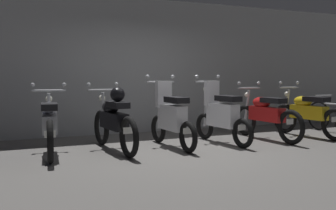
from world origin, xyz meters
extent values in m
plane|color=#565451|center=(0.00, 0.00, 0.00)|extent=(80.00, 80.00, 0.00)
cube|color=gray|center=(0.00, 2.53, 1.49)|extent=(16.00, 0.30, 2.98)
torus|color=black|center=(-1.99, 1.23, 0.33)|extent=(0.16, 0.66, 0.65)
torus|color=black|center=(-2.14, -0.06, 0.33)|extent=(0.16, 0.66, 0.65)
cube|color=#9EA0A8|center=(-2.06, 0.58, 0.52)|extent=(0.31, 0.85, 0.28)
ellipsoid|color=#9EA0A8|center=(-2.05, 0.74, 0.73)|extent=(0.31, 0.47, 0.22)
cube|color=black|center=(-2.08, 0.40, 0.80)|extent=(0.30, 0.54, 0.10)
cylinder|color=#B7BABF|center=(-2.00, 1.13, 1.02)|extent=(0.56, 0.10, 0.04)
sphere|color=#B7BABF|center=(-2.26, 1.16, 1.12)|extent=(0.07, 0.07, 0.07)
sphere|color=#B7BABF|center=(-1.74, 1.10, 1.12)|extent=(0.07, 0.07, 0.07)
cylinder|color=#B7BABF|center=(-2.00, 1.18, 0.65)|extent=(0.07, 0.16, 0.65)
sphere|color=silver|center=(-2.00, 1.18, 0.87)|extent=(0.12, 0.12, 0.12)
cube|color=white|center=(-2.13, -0.04, 0.43)|extent=(0.16, 0.03, 0.10)
torus|color=black|center=(-1.08, 1.14, 0.33)|extent=(0.14, 0.66, 0.65)
torus|color=black|center=(-0.98, -0.15, 0.33)|extent=(0.14, 0.66, 0.65)
cube|color=black|center=(-1.03, 0.50, 0.52)|extent=(0.29, 0.85, 0.28)
ellipsoid|color=black|center=(-1.04, 0.65, 0.73)|extent=(0.30, 0.46, 0.22)
cube|color=black|center=(-1.02, 0.32, 0.80)|extent=(0.28, 0.54, 0.10)
cylinder|color=#B7BABF|center=(-1.08, 1.04, 1.02)|extent=(0.56, 0.08, 0.04)
sphere|color=#B7BABF|center=(-1.34, 1.02, 1.12)|extent=(0.07, 0.07, 0.07)
sphere|color=#B7BABF|center=(-0.82, 1.06, 1.12)|extent=(0.07, 0.07, 0.07)
cylinder|color=#B7BABF|center=(-1.08, 1.09, 0.65)|extent=(0.07, 0.16, 0.65)
sphere|color=silver|center=(-1.08, 1.09, 0.87)|extent=(0.12, 0.12, 0.12)
cube|color=white|center=(-0.98, -0.13, 0.43)|extent=(0.16, 0.03, 0.10)
sphere|color=black|center=(-1.02, 0.32, 0.97)|extent=(0.24, 0.24, 0.24)
torus|color=black|center=(-0.03, 0.97, 0.27)|extent=(0.12, 0.53, 0.53)
torus|color=black|center=(0.03, -0.18, 0.27)|extent=(0.12, 0.53, 0.53)
cube|color=silver|center=(0.00, 0.40, 0.54)|extent=(0.26, 0.75, 0.44)
cube|color=silver|center=(-0.02, 0.74, 0.94)|extent=(0.29, 0.13, 0.48)
cube|color=black|center=(0.01, 0.24, 0.85)|extent=(0.27, 0.53, 0.10)
cylinder|color=#B7BABF|center=(-0.02, 0.88, 1.16)|extent=(0.56, 0.06, 0.04)
sphere|color=#B7BABF|center=(-0.28, 0.87, 1.26)|extent=(0.07, 0.07, 0.07)
sphere|color=#B7BABF|center=(0.23, 0.89, 1.26)|extent=(0.07, 0.07, 0.07)
cylinder|color=#B7BABF|center=(-0.03, 0.93, 0.69)|extent=(0.06, 0.15, 0.85)
sphere|color=silver|center=(-0.03, 0.93, 1.01)|extent=(0.12, 0.12, 0.12)
cube|color=white|center=(0.03, -0.15, 0.36)|extent=(0.16, 0.02, 0.10)
torus|color=black|center=(0.97, 0.96, 0.27)|extent=(0.15, 0.54, 0.53)
torus|color=black|center=(1.09, -0.18, 0.27)|extent=(0.15, 0.54, 0.53)
cube|color=silver|center=(1.03, 0.39, 0.54)|extent=(0.30, 0.76, 0.44)
cube|color=silver|center=(0.99, 0.73, 0.94)|extent=(0.29, 0.15, 0.48)
cube|color=black|center=(1.05, 0.23, 0.85)|extent=(0.29, 0.54, 0.10)
cylinder|color=#B7BABF|center=(0.98, 0.87, 1.16)|extent=(0.56, 0.10, 0.04)
sphere|color=#B7BABF|center=(0.72, 0.84, 1.26)|extent=(0.07, 0.07, 0.07)
sphere|color=#B7BABF|center=(1.24, 0.90, 1.26)|extent=(0.07, 0.07, 0.07)
cylinder|color=#B7BABF|center=(0.97, 0.92, 0.69)|extent=(0.07, 0.15, 0.85)
sphere|color=silver|center=(0.97, 0.92, 1.01)|extent=(0.12, 0.12, 0.12)
cube|color=white|center=(1.09, -0.16, 0.36)|extent=(0.16, 0.03, 0.10)
torus|color=black|center=(2.01, 1.06, 0.33)|extent=(0.14, 0.66, 0.65)
torus|color=black|center=(2.11, -0.23, 0.33)|extent=(0.14, 0.66, 0.65)
cube|color=red|center=(2.06, 0.41, 0.52)|extent=(0.28, 0.85, 0.28)
ellipsoid|color=red|center=(2.05, 0.57, 0.73)|extent=(0.29, 0.46, 0.22)
cube|color=black|center=(2.08, 0.23, 0.80)|extent=(0.28, 0.54, 0.10)
cylinder|color=#B7BABF|center=(2.02, 0.96, 1.02)|extent=(0.56, 0.08, 0.04)
sphere|color=#B7BABF|center=(1.76, 0.94, 1.12)|extent=(0.07, 0.07, 0.07)
sphere|color=#B7BABF|center=(2.28, 0.98, 1.12)|extent=(0.07, 0.07, 0.07)
cylinder|color=#B7BABF|center=(2.02, 1.01, 0.65)|extent=(0.07, 0.16, 0.65)
sphere|color=silver|center=(2.02, 1.01, 0.87)|extent=(0.12, 0.12, 0.12)
cube|color=white|center=(2.11, -0.21, 0.43)|extent=(0.16, 0.02, 0.10)
torus|color=black|center=(3.03, 1.01, 0.33)|extent=(0.16, 0.66, 0.65)
torus|color=black|center=(3.16, -0.28, 0.33)|extent=(0.16, 0.66, 0.65)
cube|color=gold|center=(3.09, 0.36, 0.52)|extent=(0.31, 0.85, 0.28)
ellipsoid|color=gold|center=(3.08, 0.52, 0.73)|extent=(0.30, 0.46, 0.22)
cube|color=black|center=(3.11, 0.18, 0.80)|extent=(0.29, 0.54, 0.10)
cylinder|color=#B7BABF|center=(3.04, 0.91, 1.02)|extent=(0.56, 0.09, 0.04)
sphere|color=#B7BABF|center=(2.78, 0.88, 1.12)|extent=(0.07, 0.07, 0.07)
sphere|color=#B7BABF|center=(3.30, 0.93, 1.12)|extent=(0.07, 0.07, 0.07)
cylinder|color=#B7BABF|center=(3.03, 0.96, 0.65)|extent=(0.07, 0.16, 0.65)
sphere|color=silver|center=(3.03, 0.96, 0.87)|extent=(0.12, 0.12, 0.12)
cube|color=white|center=(3.16, -0.26, 0.43)|extent=(0.16, 0.03, 0.10)
torus|color=black|center=(4.05, 1.04, 0.34)|extent=(0.05, 0.68, 0.68)
cylinder|color=#B7BABF|center=(4.05, 0.92, 0.82)|extent=(0.50, 0.03, 0.03)
camera|label=1|loc=(-2.82, -5.84, 1.26)|focal=41.71mm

